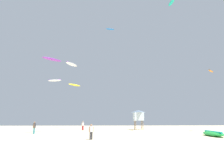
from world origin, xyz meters
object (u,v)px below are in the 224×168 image
at_px(person_foreground, 91,131).
at_px(person_midground, 34,127).
at_px(kite_aloft_1, 72,64).
at_px(kite_aloft_6, 171,3).
at_px(person_left, 83,125).
at_px(kite_aloft_3, 55,80).
at_px(kite_grounded_near, 213,134).
at_px(kite_aloft_5, 74,85).
at_px(kite_aloft_4, 211,71).
at_px(kite_aloft_2, 110,29).
at_px(lifeguard_tower, 138,115).
at_px(kite_aloft_0, 52,59).

relative_size(person_foreground, person_midground, 0.88).
distance_m(kite_aloft_1, kite_aloft_6, 27.18).
bearing_deg(kite_aloft_1, person_left, -64.53).
xyz_separation_m(person_foreground, kite_aloft_3, (-12.11, 34.50, 12.23)).
distance_m(kite_grounded_near, kite_aloft_5, 27.34).
bearing_deg(kite_aloft_4, kite_aloft_6, -171.94).
distance_m(person_foreground, person_left, 19.70).
bearing_deg(kite_aloft_6, kite_aloft_2, 117.15).
relative_size(person_midground, lifeguard_tower, 0.42).
xyz_separation_m(person_left, kite_aloft_3, (-9.60, 14.97, 12.11)).
xyz_separation_m(kite_grounded_near, kite_aloft_5, (-19.50, 16.91, 9.02)).
distance_m(kite_aloft_3, kite_aloft_6, 36.26).
relative_size(kite_aloft_2, kite_aloft_3, 0.60).
relative_size(person_foreground, kite_aloft_1, 0.35).
bearing_deg(kite_aloft_3, person_foreground, -70.67).
xyz_separation_m(kite_grounded_near, kite_aloft_2, (-11.37, 28.11, 27.61)).
xyz_separation_m(kite_aloft_3, kite_aloft_6, (26.02, -23.04, 10.34)).
relative_size(person_midground, kite_aloft_1, 0.40).
bearing_deg(kite_aloft_5, kite_grounded_near, -40.94).
height_order(person_left, kite_aloft_6, kite_aloft_6).
height_order(person_foreground, kite_grounded_near, person_foreground).
distance_m(lifeguard_tower, kite_aloft_3, 27.01).
bearing_deg(person_midground, lifeguard_tower, -148.55).
distance_m(lifeguard_tower, kite_aloft_2, 27.54).
bearing_deg(person_foreground, lifeguard_tower, 128.14).
relative_size(lifeguard_tower, kite_aloft_4, 2.07).
bearing_deg(kite_aloft_2, kite_aloft_4, -48.02).
height_order(kite_aloft_3, kite_aloft_5, kite_aloft_3).
height_order(person_foreground, kite_aloft_5, kite_aloft_5).
height_order(kite_aloft_3, kite_aloft_4, kite_aloft_3).
distance_m(person_foreground, kite_aloft_0, 16.80).
relative_size(kite_grounded_near, kite_aloft_5, 1.96).
bearing_deg(kite_aloft_1, kite_aloft_4, -29.41).
bearing_deg(kite_aloft_1, kite_aloft_3, 130.24).
distance_m(kite_aloft_4, kite_aloft_6, 14.56).
distance_m(person_foreground, kite_aloft_6, 28.88).
distance_m(person_midground, kite_aloft_2, 37.14).
distance_m(kite_aloft_0, kite_aloft_4, 28.02).
relative_size(person_foreground, kite_aloft_6, 0.70).
relative_size(person_foreground, kite_aloft_3, 0.36).
bearing_deg(kite_aloft_4, kite_aloft_3, 146.20).
xyz_separation_m(person_midground, person_left, (6.14, 10.41, -0.00)).
bearing_deg(person_left, kite_grounded_near, -167.81).
xyz_separation_m(person_foreground, person_left, (-2.51, 19.54, 0.12)).
bearing_deg(kite_aloft_0, person_midground, -135.56).
distance_m(person_foreground, kite_aloft_2, 41.77).
height_order(person_midground, person_left, same).
bearing_deg(kite_aloft_5, lifeguard_tower, 3.09).
bearing_deg(person_left, kite_aloft_4, -142.18).
relative_size(kite_grounded_near, kite_aloft_4, 2.78).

